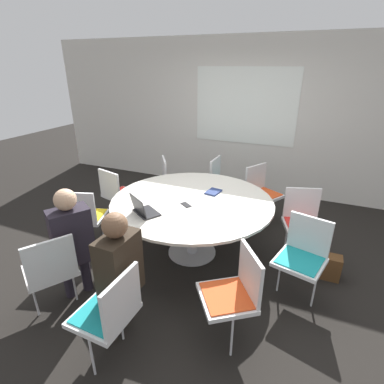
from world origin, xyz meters
The scene contains 19 objects.
ground_plane centered at (0.00, 0.00, 0.00)m, with size 16.00×16.00×0.00m, color black.
wall_back centered at (0.00, 2.41, 1.35)m, with size 8.00×0.07×2.70m.
conference_table centered at (0.00, 0.00, 0.66)m, with size 1.93×1.93×0.75m.
chair_0 centered at (-0.80, -1.43, 0.52)m, with size 0.59×0.59×0.87m.
chair_1 centered at (0.02, -1.64, 0.52)m, with size 0.43×0.45×0.87m.
chair_2 centered at (0.83, -1.05, 0.52)m, with size 0.60×0.60×0.87m.
chair_3 centered at (1.31, -0.28, 0.52)m, with size 0.53×0.52×0.87m.
chair_4 centered at (1.25, 0.47, 0.52)m, with size 0.55×0.53×0.87m.
chair_5 centered at (0.61, 1.19, 0.52)m, with size 0.58×0.59×0.87m.
chair_6 centered at (-0.04, 1.34, 0.52)m, with size 0.43×0.45×0.87m.
chair_7 centered at (-0.80, 1.07, 0.52)m, with size 0.59×0.60×0.87m.
chair_8 centered at (-1.31, 0.29, 0.52)m, with size 0.53×0.52×0.87m.
chair_9 centered at (-1.25, -0.47, 0.52)m, with size 0.55×0.53×0.87m.
person_0 centered at (-0.74, -1.18, 0.71)m, with size 0.38×0.42×1.22m.
person_1 centered at (-0.06, -1.39, 0.71)m, with size 0.27×0.37×1.22m.
laptop centered at (-0.34, -0.55, 0.80)m, with size 0.37×0.34×0.21m.
spiral_notebook centered at (0.16, 0.30, 0.76)m, with size 0.18×0.23×0.02m.
cell_phone centered at (-0.01, -0.16, 0.75)m, with size 0.15×0.14×0.01m.
handbag centered at (1.55, 0.16, 0.14)m, with size 0.36×0.16×0.28m.
Camera 1 is at (1.27, -2.98, 2.24)m, focal length 28.00 mm.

